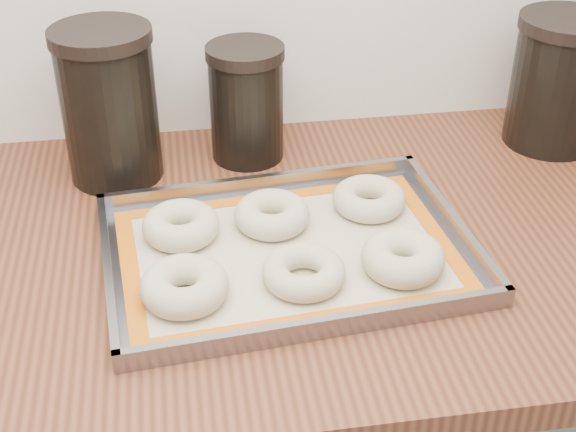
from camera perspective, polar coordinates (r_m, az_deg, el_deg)
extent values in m
cube|color=brown|center=(1.11, 9.18, -1.35)|extent=(3.06, 0.68, 0.04)
cube|color=gray|center=(1.02, 0.00, -2.71)|extent=(0.49, 0.37, 0.00)
cube|color=gray|center=(1.15, -1.93, 2.34)|extent=(0.46, 0.05, 0.02)
cube|color=gray|center=(0.90, 2.49, -7.89)|extent=(0.46, 0.05, 0.02)
cube|color=gray|center=(1.00, -12.67, -3.89)|extent=(0.04, 0.33, 0.02)
cube|color=gray|center=(1.08, 11.62, -0.44)|extent=(0.04, 0.33, 0.02)
cube|color=#C6B793|center=(1.02, 0.00, -2.59)|extent=(0.44, 0.33, 0.00)
cube|color=#C75B0D|center=(1.13, -1.64, 1.32)|extent=(0.42, 0.06, 0.00)
cube|color=#C75B0D|center=(0.92, 2.03, -7.26)|extent=(0.42, 0.06, 0.00)
cube|color=#C75B0D|center=(1.00, -11.13, -4.08)|extent=(0.04, 0.25, 0.00)
cube|color=#C75B0D|center=(1.08, 10.31, -1.01)|extent=(0.04, 0.25, 0.00)
torus|color=#BDB493|center=(0.94, -7.38, -4.97)|extent=(0.11, 0.11, 0.04)
torus|color=#BDB493|center=(0.96, 1.13, -4.00)|extent=(0.11, 0.11, 0.03)
torus|color=#BDB493|center=(0.99, 8.18, -2.96)|extent=(0.11, 0.11, 0.04)
torus|color=#BDB493|center=(1.05, -7.63, -0.67)|extent=(0.13, 0.13, 0.04)
torus|color=#BDB493|center=(1.06, -1.15, 0.11)|extent=(0.13, 0.13, 0.04)
torus|color=#BDB493|center=(1.10, 5.79, 1.24)|extent=(0.13, 0.13, 0.03)
cylinder|color=black|center=(1.18, -12.55, 7.29)|extent=(0.13, 0.13, 0.21)
cylinder|color=black|center=(1.14, -13.24, 12.41)|extent=(0.14, 0.14, 0.02)
cylinder|color=black|center=(1.22, -2.96, 7.65)|extent=(0.11, 0.11, 0.16)
cylinder|color=black|center=(1.18, -3.08, 11.55)|extent=(0.12, 0.12, 0.02)
cylinder|color=black|center=(1.32, 18.66, 8.68)|extent=(0.14, 0.14, 0.19)
cylinder|color=black|center=(1.28, 19.48, 12.81)|extent=(0.15, 0.15, 0.02)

